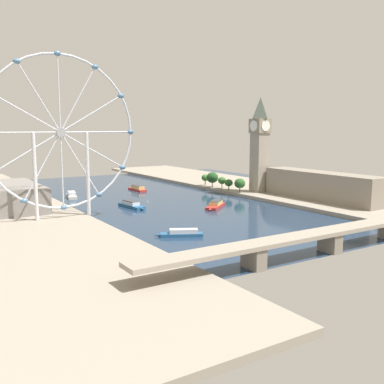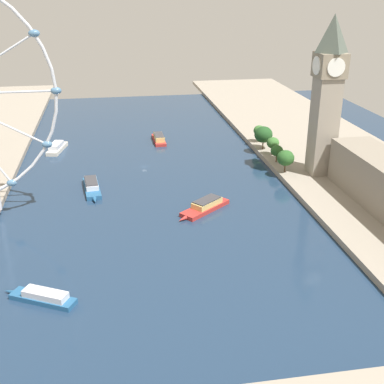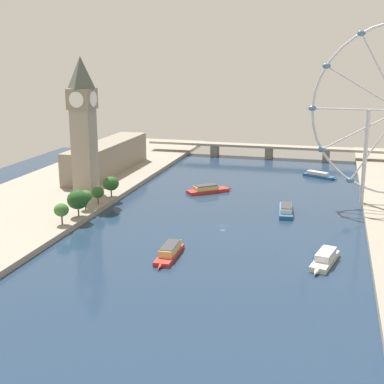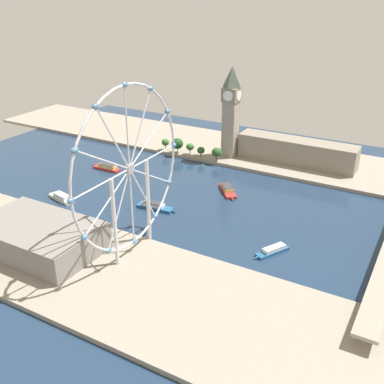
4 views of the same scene
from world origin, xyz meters
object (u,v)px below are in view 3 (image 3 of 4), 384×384
tour_boat_0 (286,210)px  tour_boat_1 (319,175)px  parliament_block (108,157)px  river_bridge (269,148)px  tour_boat_3 (169,252)px  tour_boat_4 (325,259)px  clock_tower (83,124)px  tour_boat_2 (208,189)px

tour_boat_0 → tour_boat_1: tour_boat_0 is taller
parliament_block → river_bridge: (108.69, 101.86, -5.30)m
tour_boat_3 → tour_boat_4: 68.88m
river_bridge → tour_boat_3: 249.68m
tour_boat_0 → tour_boat_1: bearing=-14.5°
river_bridge → tour_boat_4: size_ratio=7.34×
clock_tower → tour_boat_3: size_ratio=2.75×
tour_boat_1 → tour_boat_3: bearing=-80.0°
river_bridge → tour_boat_0: bearing=-79.7°
river_bridge → tour_boat_3: bearing=-93.3°
tour_boat_1 → tour_boat_3: 191.81m
tour_boat_2 → tour_boat_4: bearing=-93.3°
parliament_block → tour_boat_2: parliament_block is taller
tour_boat_4 → tour_boat_3: bearing=-69.3°
tour_boat_4 → tour_boat_2: bearing=-131.1°
parliament_block → tour_boat_0: 153.84m
river_bridge → tour_boat_0: size_ratio=6.52×
tour_boat_1 → parliament_block: bearing=-139.1°
tour_boat_2 → tour_boat_4: tour_boat_4 is taller
clock_tower → tour_boat_0: (126.58, -2.14, -45.15)m
tour_boat_2 → tour_boat_3: bearing=-124.3°
tour_boat_0 → tour_boat_2: size_ratio=1.17×
tour_boat_1 → tour_boat_2: 95.35m
tour_boat_3 → river_bridge: bearing=175.8°
river_bridge → parliament_block: bearing=-136.9°
river_bridge → tour_boat_0: (30.40, -166.47, -6.85)m
river_bridge → tour_boat_2: (-24.37, -131.81, -6.88)m
parliament_block → tour_boat_0: size_ratio=3.24×
river_bridge → tour_boat_4: 245.88m
clock_tower → tour_boat_3: (82.02, -84.85, -45.04)m
parliament_block → tour_boat_4: parliament_block is taller
clock_tower → tour_boat_3: clock_tower is taller
clock_tower → parliament_block: bearing=101.3°
clock_tower → tour_boat_1: clock_tower is taller
tour_boat_1 → tour_boat_0: bearing=-70.5°
clock_tower → tour_boat_4: bearing=-26.7°
parliament_block → tour_boat_0: (139.08, -64.61, -12.15)m
tour_boat_0 → tour_boat_4: tour_boat_4 is taller
parliament_block → river_bridge: bearing=43.1°
clock_tower → river_bridge: clock_tower is taller
clock_tower → parliament_block: size_ratio=0.78×
clock_tower → tour_boat_4: size_ratio=2.85×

